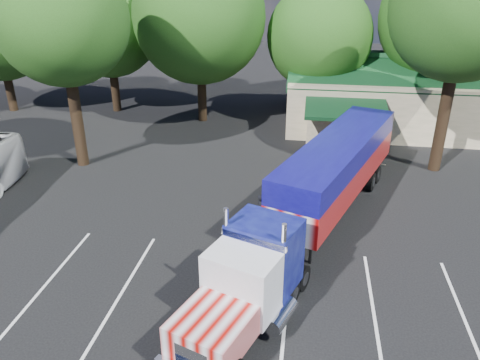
# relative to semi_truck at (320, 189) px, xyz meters

# --- Properties ---
(ground) EXTENTS (120.00, 120.00, 0.00)m
(ground) POSITION_rel_semi_truck_xyz_m (-4.30, 0.21, -2.31)
(ground) COLOR black
(ground) RESTS_ON ground
(event_hall) EXTENTS (24.20, 14.12, 5.55)m
(event_hall) POSITION_rel_semi_truck_xyz_m (9.44, 18.02, -0.10)
(event_hall) COLOR beige
(event_hall) RESTS_ON ground
(tree_row_b) EXTENTS (8.40, 8.40, 11.35)m
(tree_row_b) POSITION_rel_semi_truck_xyz_m (-17.30, 18.01, 4.82)
(tree_row_b) COLOR black
(tree_row_b) RESTS_ON ground
(tree_row_c) EXTENTS (10.00, 10.00, 13.05)m
(tree_row_c) POSITION_rel_semi_truck_xyz_m (-9.30, 16.41, 5.73)
(tree_row_c) COLOR black
(tree_row_c) RESTS_ON ground
(tree_row_d) EXTENTS (8.00, 8.00, 10.60)m
(tree_row_d) POSITION_rel_semi_truck_xyz_m (-0.30, 17.71, 4.27)
(tree_row_d) COLOR black
(tree_row_d) RESTS_ON ground
(tree_row_e) EXTENTS (9.60, 9.60, 12.90)m
(tree_row_e) POSITION_rel_semi_truck_xyz_m (8.70, 18.21, 5.78)
(tree_row_e) COLOR black
(tree_row_e) RESTS_ON ground
(tree_near_left) EXTENTS (7.60, 7.60, 12.65)m
(tree_near_left) POSITION_rel_semi_truck_xyz_m (-14.80, 6.21, 6.50)
(tree_near_left) COLOR black
(tree_near_left) RESTS_ON ground
(tree_near_right) EXTENTS (8.00, 8.00, 13.50)m
(tree_near_right) POSITION_rel_semi_truck_xyz_m (7.20, 8.71, 7.15)
(tree_near_right) COLOR black
(tree_near_right) RESTS_ON ground
(semi_truck) EXTENTS (9.04, 19.09, 4.08)m
(semi_truck) POSITION_rel_semi_truck_xyz_m (0.00, 0.00, 0.00)
(semi_truck) COLOR black
(semi_truck) RESTS_ON ground
(woman) EXTENTS (0.69, 0.74, 1.71)m
(woman) POSITION_rel_semi_truck_xyz_m (-2.70, 0.18, -1.46)
(woman) COLOR black
(woman) RESTS_ON ground
(bicycle) EXTENTS (1.32, 1.56, 0.80)m
(bicycle) POSITION_rel_semi_truck_xyz_m (1.20, 5.19, -1.91)
(bicycle) COLOR black
(bicycle) RESTS_ON ground
(silver_sedan) EXTENTS (4.57, 2.13, 1.45)m
(silver_sedan) POSITION_rel_semi_truck_xyz_m (7.70, 14.21, -1.59)
(silver_sedan) COLOR #ABADB3
(silver_sedan) RESTS_ON ground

